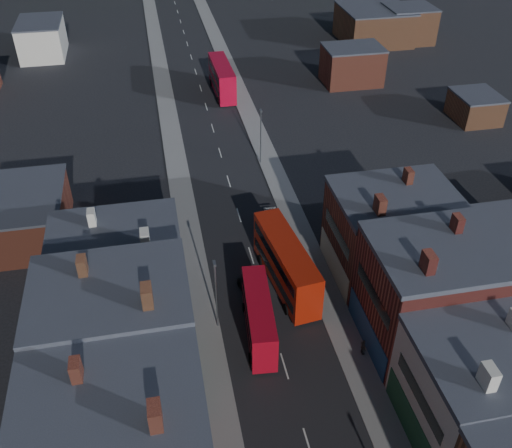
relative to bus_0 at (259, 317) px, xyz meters
name	(u,v)px	position (x,y,z in m)	size (l,w,h in m)	color
pavement_west	(185,211)	(-5.00, 21.72, -2.27)	(3.00, 200.00, 0.12)	gray
pavement_east	(286,200)	(8.00, 21.72, -2.27)	(3.00, 200.00, 0.12)	gray
lamp_post_2	(216,291)	(-3.70, 1.72, 2.37)	(0.25, 0.70, 8.12)	slate
lamp_post_3	(261,133)	(6.70, 31.72, 2.37)	(0.25, 0.70, 8.12)	slate
bus_0	(259,317)	(0.00, 0.00, 0.00)	(3.18, 10.17, 4.32)	#B90A1C
bus_1	(286,263)	(4.13, 6.31, 0.59)	(4.39, 12.79, 5.41)	red
bus_2	(222,78)	(5.00, 56.60, 0.57)	(3.33, 12.50, 5.38)	#B10721
car_2	(251,289)	(0.30, 5.67, -1.77)	(1.88, 4.08, 1.13)	black
car_3	(273,221)	(5.11, 16.77, -1.69)	(1.80, 4.42, 1.28)	silver
ped_3	(363,347)	(8.84, -4.34, -1.36)	(1.00, 0.45, 1.70)	#504D45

